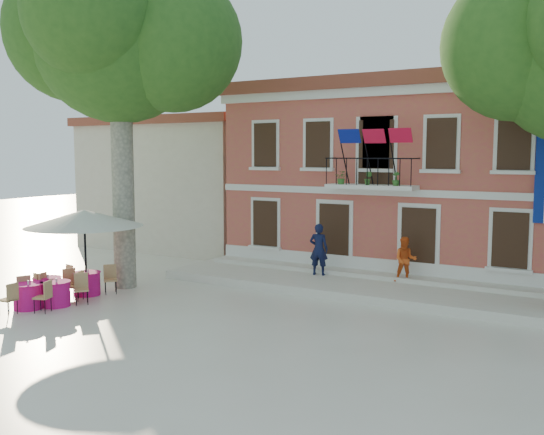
{
  "coord_description": "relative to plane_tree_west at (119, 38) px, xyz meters",
  "views": [
    {
      "loc": [
        9.79,
        -14.51,
        4.68
      ],
      "look_at": [
        -0.84,
        3.5,
        2.45
      ],
      "focal_mm": 40.0,
      "sensor_mm": 36.0,
      "label": 1
    }
  ],
  "objects": [
    {
      "name": "ground",
      "position": [
        5.27,
        -0.88,
        -8.54
      ],
      "size": [
        90.0,
        90.0,
        0.0
      ],
      "primitive_type": "plane",
      "color": "beige",
      "rests_on": "ground"
    },
    {
      "name": "main_building",
      "position": [
        7.27,
        9.11,
        -4.76
      ],
      "size": [
        13.5,
        9.59,
        7.5
      ],
      "color": "#C24649",
      "rests_on": "ground"
    },
    {
      "name": "neighbor_west",
      "position": [
        -4.23,
        10.12,
        -5.33
      ],
      "size": [
        9.4,
        9.4,
        6.4
      ],
      "color": "beige",
      "rests_on": "ground"
    },
    {
      "name": "terrace",
      "position": [
        7.27,
        3.52,
        -8.39
      ],
      "size": [
        14.0,
        3.4,
        0.3
      ],
      "primitive_type": "cube",
      "color": "silver",
      "rests_on": "ground"
    },
    {
      "name": "plane_tree_west",
      "position": [
        0.0,
        0.0,
        0.0
      ],
      "size": [
        5.9,
        5.9,
        11.59
      ],
      "color": "#A59E84",
      "rests_on": "ground"
    },
    {
      "name": "patio_umbrella",
      "position": [
        -0.28,
        -1.52,
        -6.0
      ],
      "size": [
        3.81,
        3.81,
        2.83
      ],
      "color": "black",
      "rests_on": "ground"
    },
    {
      "name": "pedestrian_navy",
      "position": [
        5.56,
        4.02,
        -7.31
      ],
      "size": [
        0.75,
        0.56,
        1.86
      ],
      "primitive_type": "imported",
      "rotation": [
        0.0,
        0.0,
        3.32
      ],
      "color": "black",
      "rests_on": "terrace"
    },
    {
      "name": "pedestrian_orange",
      "position": [
        8.67,
        4.34,
        -7.46
      ],
      "size": [
        0.9,
        0.8,
        1.56
      ],
      "primitive_type": "imported",
      "rotation": [
        0.0,
        0.0,
        0.31
      ],
      "color": "#E7561B",
      "rests_on": "terrace"
    },
    {
      "name": "cafe_table_0",
      "position": [
        -0.21,
        -1.55,
        -8.11
      ],
      "size": [
        1.77,
        1.84,
        0.95
      ],
      "color": "#DD148F",
      "rests_on": "ground"
    },
    {
      "name": "cafe_table_1",
      "position": [
        0.1,
        -3.08,
        -8.11
      ],
      "size": [
        1.76,
        1.85,
        0.95
      ],
      "color": "#DD148F",
      "rests_on": "ground"
    },
    {
      "name": "cafe_table_2",
      "position": [
        -0.36,
        -3.73,
        -8.12
      ],
      "size": [
        0.9,
        1.95,
        0.95
      ],
      "color": "#DD148F",
      "rests_on": "ground"
    },
    {
      "name": "cafe_table_3",
      "position": [
        -0.62,
        -2.81,
        -8.12
      ],
      "size": [
        1.15,
        1.93,
        0.95
      ],
      "color": "#DD148F",
      "rests_on": "ground"
    }
  ]
}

